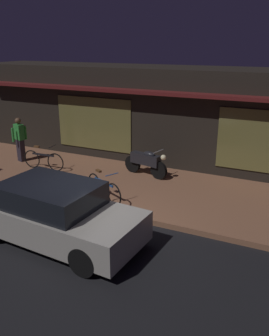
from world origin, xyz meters
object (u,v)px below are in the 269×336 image
object	(u,v)px
bicycle_extra	(104,188)
bicycle_parked	(43,160)
person_photographer	(20,139)
motorcycle	(146,162)
parked_car_near	(55,213)

from	to	relation	value
bicycle_extra	bicycle_parked	bearing A→B (deg)	157.45
person_photographer	motorcycle	bearing A→B (deg)	6.77
motorcycle	parked_car_near	xyz separation A→B (m)	(-0.29, -4.58, 0.06)
person_photographer	bicycle_extra	bearing A→B (deg)	-20.82
bicycle_parked	parked_car_near	xyz separation A→B (m)	(3.26, -3.57, 0.20)
bicycle_extra	parked_car_near	size ratio (longest dim) A/B	0.36
bicycle_parked	motorcycle	bearing A→B (deg)	15.86
parked_car_near	bicycle_extra	bearing A→B (deg)	89.77
bicycle_extra	parked_car_near	bearing A→B (deg)	-90.23
motorcycle	bicycle_parked	size ratio (longest dim) A/B	1.02
bicycle_extra	person_photographer	size ratio (longest dim) A/B	0.90
bicycle_extra	person_photographer	bearing A→B (deg)	159.18
parked_car_near	motorcycle	bearing A→B (deg)	86.36
bicycle_parked	parked_car_near	world-z (taller)	parked_car_near
bicycle_extra	person_photographer	world-z (taller)	person_photographer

